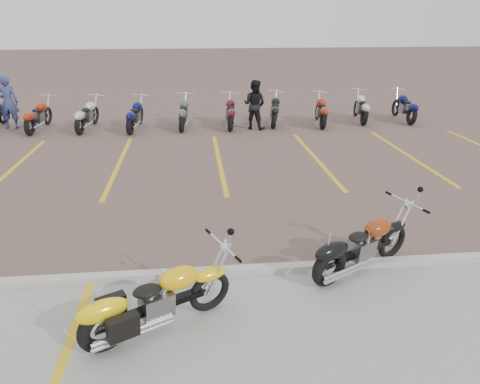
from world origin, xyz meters
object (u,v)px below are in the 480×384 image
Objects in this scene: yellow_cruiser at (154,302)px; flame_cruiser at (359,248)px; person_b at (254,105)px; person_a at (8,102)px.

yellow_cruiser is 3.23m from flame_cruiser.
person_b is (-0.28, 9.88, 0.43)m from flame_cruiser.
yellow_cruiser is at bearing 111.49° from person_a.
person_a is at bearing 100.05° from flame_cruiser.
person_b is at bearing 62.69° from flame_cruiser.
flame_cruiser is at bearing 124.84° from person_a.
person_a is 1.08× the size of person_b.
person_a is 8.55m from person_b.
person_b is at bearing 169.39° from person_a.
yellow_cruiser is at bearing 171.60° from flame_cruiser.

